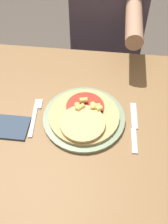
# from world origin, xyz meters

# --- Properties ---
(ground_plane) EXTENTS (8.00, 8.00, 0.00)m
(ground_plane) POSITION_xyz_m (0.00, 0.00, 0.00)
(ground_plane) COLOR brown
(dining_table) EXTENTS (0.92, 0.89, 0.73)m
(dining_table) POSITION_xyz_m (0.00, 0.00, 0.61)
(dining_table) COLOR olive
(dining_table) RESTS_ON ground_plane
(plate) EXTENTS (0.29, 0.29, 0.01)m
(plate) POSITION_xyz_m (0.03, 0.04, 0.74)
(plate) COLOR gray
(plate) RESTS_ON dining_table
(pizza) EXTENTS (0.25, 0.25, 0.04)m
(pizza) POSITION_xyz_m (0.03, 0.04, 0.76)
(pizza) COLOR tan
(pizza) RESTS_ON plate
(fork) EXTENTS (0.03, 0.18, 0.00)m
(fork) POSITION_xyz_m (-0.15, 0.04, 0.73)
(fork) COLOR silver
(fork) RESTS_ON dining_table
(knife) EXTENTS (0.03, 0.22, 0.00)m
(knife) POSITION_xyz_m (0.21, 0.03, 0.73)
(knife) COLOR silver
(knife) RESTS_ON dining_table
(napkin) EXTENTS (0.14, 0.10, 0.01)m
(napkin) POSITION_xyz_m (-0.23, -0.02, 0.74)
(napkin) COLOR #38475B
(napkin) RESTS_ON dining_table
(person_diner) EXTENTS (0.37, 0.52, 1.19)m
(person_diner) POSITION_xyz_m (0.08, 0.70, 0.70)
(person_diner) COLOR #2D2D38
(person_diner) RESTS_ON ground_plane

